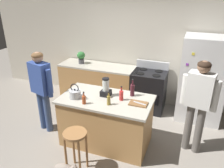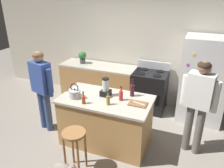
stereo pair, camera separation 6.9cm
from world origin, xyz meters
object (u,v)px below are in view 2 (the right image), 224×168
Objects in this scene: stove_range at (149,91)px; bar_stool at (74,141)px; chef_knife at (139,103)px; bottle_cooking_sauce at (84,99)px; kitchen_island at (106,121)px; bottle_wine at (132,90)px; tea_kettle at (75,93)px; cutting_board at (138,104)px; bottle_vinegar at (108,100)px; refrigerator at (203,81)px; person_by_island_left at (42,84)px; person_by_sink_right at (198,100)px; bottle_soda at (121,95)px; blender_appliance at (106,88)px; potted_plant at (82,57)px.

bar_stool is at bearing -104.48° from stove_range.
bottle_cooking_sauce is at bearing -147.29° from chef_knife.
bottle_wine is (0.40, 0.26, 0.57)m from kitchen_island.
cutting_board is (1.09, 0.17, -0.07)m from tea_kettle.
bottle_vinegar reaches higher than kitchen_island.
bottle_vinegar reaches higher than bar_stool.
person_by_island_left is (-2.86, -1.55, 0.08)m from refrigerator.
bottle_soda is (-1.23, -0.29, -0.01)m from person_by_sink_right.
blender_appliance is 0.47m from bottle_cooking_sauce.
person_by_sink_right is 7.08× the size of bottle_vinegar.
stove_range is at bearing 71.08° from blender_appliance.
chef_knife is at bearing -8.95° from blender_appliance.
bottle_cooking_sauce is 0.72× the size of cutting_board.
potted_plant is at bearing 142.77° from bottle_wine.
tea_kettle is at bearing -149.91° from blender_appliance.
kitchen_island is 4.81× the size of blender_appliance.
blender_appliance reaches higher than kitchen_island.
person_by_sink_right reaches higher than stove_range.
chef_knife is at bearing 0.29° from kitchen_island.
refrigerator is 5.45× the size of blender_appliance.
tea_kettle is (-0.95, -1.69, 0.52)m from stove_range.
blender_appliance is 1.54× the size of bottle_cooking_sauce.
person_by_sink_right is 7.60× the size of chef_knife.
bottle_cooking_sauce is at bearing -60.94° from potted_plant.
bottle_soda is at bearing 14.85° from tea_kettle.
cutting_board is at bearing -6.64° from bottle_soda.
kitchen_island is at bearing 124.15° from bottle_vinegar.
bottle_vinegar is 0.75× the size of bottle_wine.
bottle_cooking_sauce is (-0.22, -0.41, -0.06)m from blender_appliance.
bottle_vinegar is (-0.32, -1.71, 0.53)m from stove_range.
kitchen_island is at bearing -106.28° from stove_range.
person_by_island_left is 5.43× the size of cutting_board.
refrigerator is 5.75× the size of bottle_wine.
bottle_vinegar is at bearing -157.15° from cutting_board.
bar_stool is at bearing -131.68° from cutting_board.
tea_kettle reaches higher than bar_stool.
kitchen_island is 0.76m from tea_kettle.
bottle_soda is (0.53, 0.34, 0.02)m from bottle_cooking_sauce.
refrigerator is at bearing 53.59° from bar_stool.
bottle_cooking_sauce reaches higher than chef_knife.
kitchen_island is 2.11m from potted_plant.
cutting_board is 1.36× the size of chef_knife.
person_by_island_left is at bearing -173.21° from blender_appliance.
blender_appliance is 1.52× the size of chef_knife.
chef_knife is (-0.96, -1.50, 0.03)m from refrigerator.
bottle_cooking_sauce is at bearing -139.42° from bottle_wine.
refrigerator is at bearing 38.93° from tea_kettle.
cutting_board reaches higher than kitchen_island.
potted_plant is at bearing 153.96° from chef_knife.
chef_knife is at bearing 8.71° from tea_kettle.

